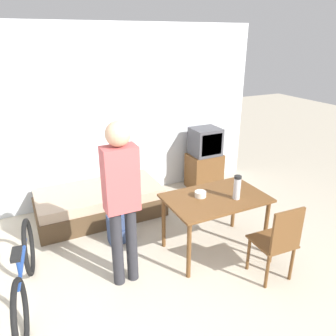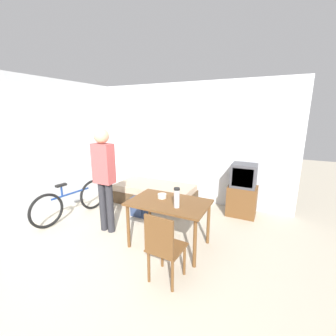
{
  "view_description": "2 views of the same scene",
  "coord_description": "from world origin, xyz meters",
  "px_view_note": "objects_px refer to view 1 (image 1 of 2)",
  "views": [
    {
      "loc": [
        -1.35,
        -1.57,
        2.51
      ],
      "look_at": [
        0.25,
        1.71,
        1.02
      ],
      "focal_mm": 35.0,
      "sensor_mm": 36.0,
      "label": 1
    },
    {
      "loc": [
        2.05,
        -1.57,
        2.03
      ],
      "look_at": [
        0.33,
        1.97,
        1.07
      ],
      "focal_mm": 24.0,
      "sensor_mm": 36.0,
      "label": 2
    }
  ],
  "objects_px": {
    "daybed": "(100,203)",
    "tv": "(205,160)",
    "wooden_chair": "(279,240)",
    "thermos_flask": "(237,186)",
    "backpack": "(121,228)",
    "dining_table": "(215,204)",
    "bicycle": "(25,276)",
    "mate_bowl": "(200,194)",
    "person_standing": "(121,194)"
  },
  "relations": [
    {
      "from": "person_standing",
      "to": "mate_bowl",
      "type": "height_order",
      "value": "person_standing"
    },
    {
      "from": "daybed",
      "to": "person_standing",
      "type": "distance_m",
      "value": 1.73
    },
    {
      "from": "dining_table",
      "to": "wooden_chair",
      "type": "height_order",
      "value": "wooden_chair"
    },
    {
      "from": "daybed",
      "to": "tv",
      "type": "distance_m",
      "value": 1.94
    },
    {
      "from": "bicycle",
      "to": "person_standing",
      "type": "relative_size",
      "value": 0.92
    },
    {
      "from": "daybed",
      "to": "wooden_chair",
      "type": "bearing_deg",
      "value": -58.61
    },
    {
      "from": "tv",
      "to": "bicycle",
      "type": "distance_m",
      "value": 3.41
    },
    {
      "from": "tv",
      "to": "backpack",
      "type": "bearing_deg",
      "value": -152.68
    },
    {
      "from": "wooden_chair",
      "to": "thermos_flask",
      "type": "relative_size",
      "value": 3.15
    },
    {
      "from": "bicycle",
      "to": "mate_bowl",
      "type": "bearing_deg",
      "value": 1.14
    },
    {
      "from": "thermos_flask",
      "to": "backpack",
      "type": "height_order",
      "value": "thermos_flask"
    },
    {
      "from": "tv",
      "to": "dining_table",
      "type": "bearing_deg",
      "value": -118.0
    },
    {
      "from": "dining_table",
      "to": "wooden_chair",
      "type": "bearing_deg",
      "value": -69.14
    },
    {
      "from": "wooden_chair",
      "to": "bicycle",
      "type": "distance_m",
      "value": 2.59
    },
    {
      "from": "daybed",
      "to": "person_standing",
      "type": "height_order",
      "value": "person_standing"
    },
    {
      "from": "tv",
      "to": "person_standing",
      "type": "bearing_deg",
      "value": -140.41
    },
    {
      "from": "daybed",
      "to": "backpack",
      "type": "height_order",
      "value": "daybed"
    },
    {
      "from": "thermos_flask",
      "to": "daybed",
      "type": "bearing_deg",
      "value": 128.21
    },
    {
      "from": "tv",
      "to": "wooden_chair",
      "type": "distance_m",
      "value": 2.45
    },
    {
      "from": "backpack",
      "to": "tv",
      "type": "bearing_deg",
      "value": 27.32
    },
    {
      "from": "wooden_chair",
      "to": "thermos_flask",
      "type": "xyz_separation_m",
      "value": [
        -0.1,
        0.63,
        0.38
      ]
    },
    {
      "from": "wooden_chair",
      "to": "backpack",
      "type": "relative_size",
      "value": 2.37
    },
    {
      "from": "daybed",
      "to": "person_standing",
      "type": "bearing_deg",
      "value": -94.64
    },
    {
      "from": "daybed",
      "to": "bicycle",
      "type": "xyz_separation_m",
      "value": [
        -1.11,
        -1.39,
        0.12
      ]
    },
    {
      "from": "dining_table",
      "to": "bicycle",
      "type": "bearing_deg",
      "value": 178.74
    },
    {
      "from": "thermos_flask",
      "to": "backpack",
      "type": "bearing_deg",
      "value": 145.6
    },
    {
      "from": "wooden_chair",
      "to": "thermos_flask",
      "type": "bearing_deg",
      "value": 99.3
    },
    {
      "from": "wooden_chair",
      "to": "person_standing",
      "type": "height_order",
      "value": "person_standing"
    },
    {
      "from": "tv",
      "to": "bicycle",
      "type": "height_order",
      "value": "tv"
    },
    {
      "from": "dining_table",
      "to": "bicycle",
      "type": "xyz_separation_m",
      "value": [
        -2.16,
        0.05,
        -0.31
      ]
    },
    {
      "from": "bicycle",
      "to": "backpack",
      "type": "relative_size",
      "value": 4.27
    },
    {
      "from": "tv",
      "to": "person_standing",
      "type": "distance_m",
      "value": 2.7
    },
    {
      "from": "dining_table",
      "to": "person_standing",
      "type": "distance_m",
      "value": 1.25
    },
    {
      "from": "wooden_chair",
      "to": "mate_bowl",
      "type": "distance_m",
      "value": 1.0
    },
    {
      "from": "tv",
      "to": "thermos_flask",
      "type": "height_order",
      "value": "tv"
    },
    {
      "from": "tv",
      "to": "person_standing",
      "type": "relative_size",
      "value": 0.6
    },
    {
      "from": "person_standing",
      "to": "thermos_flask",
      "type": "bearing_deg",
      "value": -3.14
    },
    {
      "from": "dining_table",
      "to": "daybed",
      "type": "bearing_deg",
      "value": 126.22
    },
    {
      "from": "daybed",
      "to": "mate_bowl",
      "type": "height_order",
      "value": "mate_bowl"
    },
    {
      "from": "thermos_flask",
      "to": "backpack",
      "type": "relative_size",
      "value": 0.75
    },
    {
      "from": "dining_table",
      "to": "bicycle",
      "type": "height_order",
      "value": "bicycle"
    },
    {
      "from": "bicycle",
      "to": "person_standing",
      "type": "xyz_separation_m",
      "value": [
        0.99,
        -0.11,
        0.73
      ]
    },
    {
      "from": "tv",
      "to": "backpack",
      "type": "relative_size",
      "value": 2.78
    },
    {
      "from": "wooden_chair",
      "to": "backpack",
      "type": "height_order",
      "value": "wooden_chair"
    },
    {
      "from": "tv",
      "to": "mate_bowl",
      "type": "height_order",
      "value": "tv"
    },
    {
      "from": "person_standing",
      "to": "backpack",
      "type": "relative_size",
      "value": 4.64
    },
    {
      "from": "wooden_chair",
      "to": "bicycle",
      "type": "relative_size",
      "value": 0.56
    },
    {
      "from": "person_standing",
      "to": "backpack",
      "type": "height_order",
      "value": "person_standing"
    },
    {
      "from": "backpack",
      "to": "dining_table",
      "type": "bearing_deg",
      "value": -33.98
    },
    {
      "from": "daybed",
      "to": "tv",
      "type": "xyz_separation_m",
      "value": [
        1.91,
        0.18,
        0.3
      ]
    }
  ]
}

